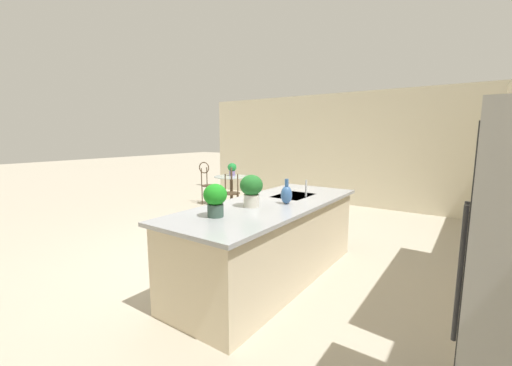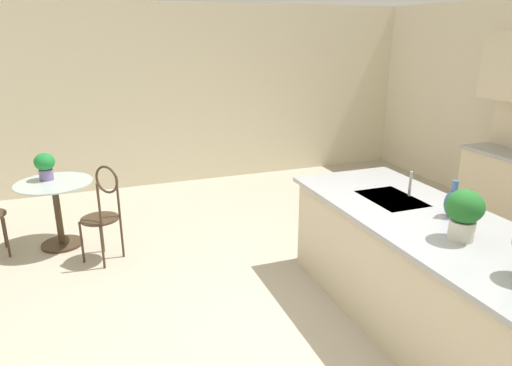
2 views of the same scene
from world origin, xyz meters
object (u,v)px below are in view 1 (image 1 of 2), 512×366
at_px(potted_plant_counter_far, 215,198).
at_px(vase_on_counter, 286,194).
at_px(chair_by_island, 231,189).
at_px(bistro_table, 231,189).
at_px(potted_plant_on_table, 232,168).
at_px(potted_plant_counter_near, 251,189).
at_px(chair_near_window, 208,181).

relative_size(potted_plant_counter_far, vase_on_counter, 1.11).
height_order(chair_by_island, vase_on_counter, vase_on_counter).
relative_size(chair_by_island, vase_on_counter, 3.62).
distance_m(bistro_table, potted_plant_on_table, 0.49).
distance_m(potted_plant_on_table, vase_on_counter, 4.06).
xyz_separation_m(bistro_table, vase_on_counter, (2.60, 2.95, 0.58)).
relative_size(chair_by_island, potted_plant_on_table, 3.48).
distance_m(bistro_table, potted_plant_counter_near, 4.06).
bearing_deg(bistro_table, vase_on_counter, 48.64).
distance_m(chair_by_island, potted_plant_on_table, 0.93).
relative_size(potted_plant_on_table, potted_plant_counter_near, 0.85).
distance_m(chair_near_window, potted_plant_counter_near, 4.55).
relative_size(bistro_table, chair_by_island, 0.77).
distance_m(chair_near_window, chair_by_island, 1.31).
xyz_separation_m(bistro_table, chair_by_island, (0.56, 0.46, 0.13)).
height_order(chair_near_window, potted_plant_counter_near, potted_plant_counter_near).
bearing_deg(potted_plant_counter_near, potted_plant_counter_far, -3.00).
xyz_separation_m(potted_plant_on_table, vase_on_counter, (2.72, 3.02, 0.12)).
xyz_separation_m(chair_near_window, potted_plant_counter_far, (3.47, 3.42, 0.53)).
distance_m(potted_plant_on_table, potted_plant_counter_near, 4.14).
relative_size(bistro_table, vase_on_counter, 2.78).
bearing_deg(potted_plant_counter_near, vase_on_counter, 145.45).
bearing_deg(potted_plant_counter_far, vase_on_counter, 163.31).
distance_m(bistro_table, chair_near_window, 0.75).
relative_size(chair_by_island, potted_plant_counter_near, 2.95).
xyz_separation_m(bistro_table, potted_plant_counter_far, (3.50, 2.68, 0.66)).
height_order(bistro_table, chair_by_island, chair_by_island).
xyz_separation_m(bistro_table, potted_plant_counter_near, (2.95, 2.71, 0.68)).
bearing_deg(vase_on_counter, bistro_table, -131.36).
bearing_deg(potted_plant_on_table, bistro_table, 30.61).
height_order(bistro_table, chair_near_window, chair_near_window).
xyz_separation_m(chair_by_island, potted_plant_counter_near, (2.38, 2.25, 0.55)).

